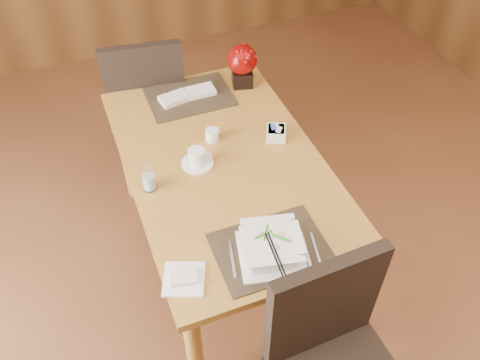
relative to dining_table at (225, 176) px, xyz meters
name	(u,v)px	position (x,y,z in m)	size (l,w,h in m)	color
ground	(268,346)	(0.00, -0.60, -0.65)	(6.00, 6.00, 0.00)	brown
dining_table	(225,176)	(0.00, 0.00, 0.00)	(0.90, 1.50, 0.75)	#B57F32
placemat_near	(271,249)	(0.00, -0.55, 0.10)	(0.45, 0.33, 0.01)	black
placemat_far	(190,97)	(0.00, 0.55, 0.10)	(0.45, 0.33, 0.01)	black
soup_setting	(271,248)	(-0.01, -0.58, 0.15)	(0.31, 0.31, 0.10)	white
coffee_cup	(197,158)	(-0.12, 0.03, 0.13)	(0.15, 0.15, 0.09)	white
water_glass	(148,177)	(-0.37, -0.04, 0.17)	(0.06, 0.06, 0.15)	silver
creamer_jug	(212,135)	(0.00, 0.17, 0.13)	(0.09, 0.09, 0.06)	white
sugar_caddy	(276,133)	(0.30, 0.07, 0.13)	(0.09, 0.09, 0.06)	white
berry_decor	(242,63)	(0.31, 0.56, 0.23)	(0.16, 0.16, 0.24)	black
napkins_far	(189,94)	(0.00, 0.55, 0.12)	(0.31, 0.11, 0.03)	white
bread_plate	(184,279)	(-0.37, -0.56, 0.10)	(0.16, 0.16, 0.01)	white
near_chair	(335,359)	(0.08, -0.99, -0.08)	(0.49, 0.50, 1.02)	black
far_chair	(147,99)	(-0.19, 0.87, -0.09)	(0.52, 0.53, 1.00)	black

